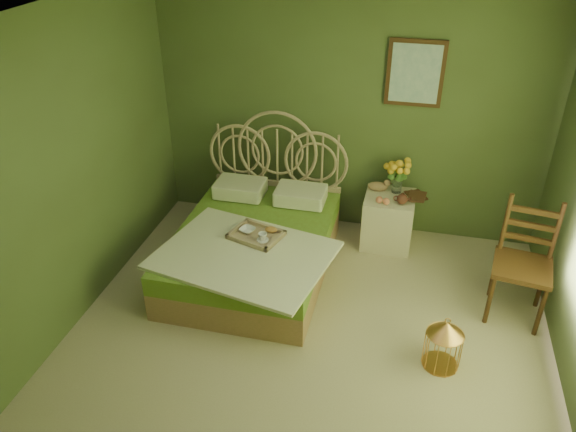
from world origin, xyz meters
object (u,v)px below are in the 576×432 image
(bed, at_px, (255,243))
(chair, at_px, (523,253))
(nightstand, at_px, (389,213))
(birdcage, at_px, (443,344))

(bed, distance_m, chair, 2.43)
(bed, bearing_deg, nightstand, 32.10)
(bed, height_order, birdcage, bed)
(nightstand, height_order, birdcage, nightstand)
(chair, bearing_deg, birdcage, -116.46)
(nightstand, relative_size, chair, 0.92)
(chair, xyz_separation_m, birdcage, (-0.61, -0.86, -0.38))
(bed, relative_size, birdcage, 4.85)
(nightstand, xyz_separation_m, chair, (1.18, -0.82, 0.24))
(birdcage, bearing_deg, chair, 54.82)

